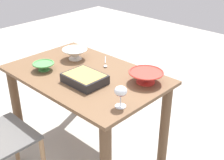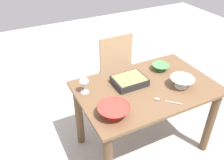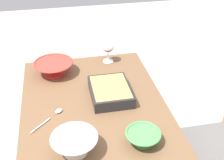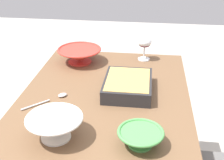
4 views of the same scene
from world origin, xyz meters
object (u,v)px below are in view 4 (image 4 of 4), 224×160
Objects in this scene: dining_table at (103,131)px; serving_bowl at (80,55)px; casserole_dish at (128,85)px; serving_spoon at (54,98)px; mixing_bowl at (140,137)px; wine_glass at (145,43)px; small_bowl at (55,126)px.

dining_table is 0.53m from serving_bowl.
casserole_dish is 1.67× the size of serving_spoon.
wine_glass is at bearing -179.08° from mixing_bowl.
small_bowl reaches higher than serving_spoon.
wine_glass is 0.82m from mixing_bowl.
wine_glass is at bearing 170.98° from casserole_dish.
small_bowl is 0.30m from serving_spoon.
mixing_bowl is (0.28, 0.19, 0.20)m from dining_table.
casserole_dish reaches higher than mixing_bowl.
wine_glass reaches higher than small_bowl.
casserole_dish reaches higher than dining_table.
small_bowl is (0.81, -0.31, -0.05)m from wine_glass.
serving_bowl is at bearing -174.52° from small_bowl.
wine_glass is at bearing 143.02° from serving_spoon.
casserole_dish reaches higher than serving_spoon.
mixing_bowl is 0.82m from serving_bowl.
small_bowl reaches higher than serving_bowl.
dining_table is 0.29m from serving_spoon.
small_bowl is (0.28, -0.14, 0.22)m from dining_table.
serving_bowl is at bearing -135.71° from casserole_dish.
wine_glass is 0.50× the size of casserole_dish.
small_bowl is 0.72m from serving_bowl.
mixing_bowl reaches higher than dining_table.
serving_spoon is at bearing -3.09° from serving_bowl.
wine_glass is 0.68m from serving_spoon.
serving_bowl is (-0.72, -0.39, 0.01)m from mixing_bowl.
dining_table is 0.62m from wine_glass.
casserole_dish is 1.70× the size of mixing_bowl.
serving_bowl is at bearing -154.90° from dining_table.
dining_table is 4.87× the size of serving_bowl.
dining_table is at bearing 153.85° from small_bowl.
mixing_bowl is 0.50m from serving_spoon.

